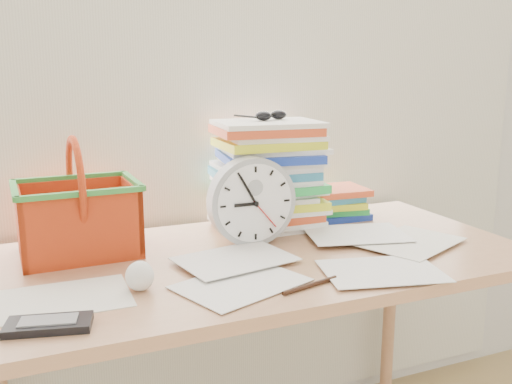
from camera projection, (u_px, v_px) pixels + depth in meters
name	position (u px, v px, depth m)	size (l,w,h in m)	color
curtain	(208.00, 40.00, 1.69)	(2.40, 0.01, 2.50)	silver
desk	(258.00, 281.00, 1.48)	(1.40, 0.70, 0.75)	#AF7852
paper_stack	(268.00, 175.00, 1.68)	(0.32, 0.27, 0.32)	white
clock	(252.00, 201.00, 1.52)	(0.24, 0.24, 0.05)	#9DA0A3
sunglasses	(271.00, 115.00, 1.66)	(0.13, 0.11, 0.03)	black
book_stack	(332.00, 203.00, 1.81)	(0.23, 0.18, 0.10)	white
basket	(77.00, 197.00, 1.44)	(0.30, 0.23, 0.30)	#D94315
crumpled_ball	(139.00, 276.00, 1.22)	(0.06, 0.06, 0.06)	white
pen	(310.00, 285.00, 1.24)	(0.01, 0.01, 0.15)	black
calculator	(49.00, 325.00, 1.05)	(0.15, 0.07, 0.02)	black
scattered_papers	(258.00, 252.00, 1.47)	(1.26, 0.42, 0.02)	white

